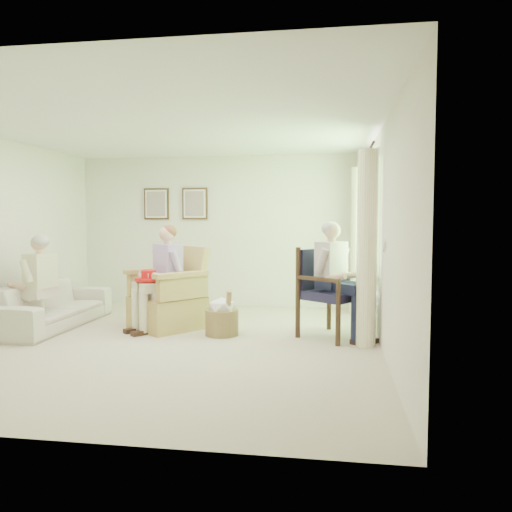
{
  "coord_description": "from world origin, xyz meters",
  "views": [
    {
      "loc": [
        1.92,
        -5.77,
        1.47
      ],
      "look_at": [
        1.01,
        0.24,
        1.05
      ],
      "focal_mm": 35.0,
      "sensor_mm": 36.0,
      "label": 1
    }
  ],
  "objects_px": {
    "wicker_armchair": "(168,302)",
    "wood_armchair": "(333,288)",
    "red_hat": "(149,277)",
    "hatbox": "(222,316)",
    "person_sofa": "(36,278)",
    "person_dark": "(334,270)",
    "person_wicker": "(164,270)",
    "sofa": "(51,305)"
  },
  "relations": [
    {
      "from": "person_dark",
      "to": "red_hat",
      "type": "distance_m",
      "value": 2.43
    },
    {
      "from": "person_dark",
      "to": "wood_armchair",
      "type": "bearing_deg",
      "value": 35.96
    },
    {
      "from": "person_sofa",
      "to": "person_wicker",
      "type": "bearing_deg",
      "value": 110.78
    },
    {
      "from": "person_wicker",
      "to": "person_dark",
      "type": "xyz_separation_m",
      "value": [
        2.26,
        -0.17,
        0.04
      ]
    },
    {
      "from": "person_dark",
      "to": "red_hat",
      "type": "bearing_deg",
      "value": 125.42
    },
    {
      "from": "person_wicker",
      "to": "red_hat",
      "type": "bearing_deg",
      "value": -99.63
    },
    {
      "from": "wood_armchair",
      "to": "person_dark",
      "type": "bearing_deg",
      "value": -144.04
    },
    {
      "from": "person_sofa",
      "to": "sofa",
      "type": "bearing_deg",
      "value": -171.96
    },
    {
      "from": "wood_armchair",
      "to": "red_hat",
      "type": "bearing_deg",
      "value": 129.74
    },
    {
      "from": "hatbox",
      "to": "wood_armchair",
      "type": "bearing_deg",
      "value": 8.29
    },
    {
      "from": "sofa",
      "to": "person_dark",
      "type": "relative_size",
      "value": 1.47
    },
    {
      "from": "person_sofa",
      "to": "hatbox",
      "type": "height_order",
      "value": "person_sofa"
    },
    {
      "from": "person_dark",
      "to": "hatbox",
      "type": "distance_m",
      "value": 1.55
    },
    {
      "from": "wood_armchair",
      "to": "hatbox",
      "type": "height_order",
      "value": "wood_armchair"
    },
    {
      "from": "person_sofa",
      "to": "wicker_armchair",
      "type": "bearing_deg",
      "value": 115.59
    },
    {
      "from": "sofa",
      "to": "person_wicker",
      "type": "height_order",
      "value": "person_wicker"
    },
    {
      "from": "wood_armchair",
      "to": "red_hat",
      "type": "relative_size",
      "value": 3.1
    },
    {
      "from": "wood_armchair",
      "to": "hatbox",
      "type": "bearing_deg",
      "value": 134.24
    },
    {
      "from": "person_wicker",
      "to": "hatbox",
      "type": "relative_size",
      "value": 2.21
    },
    {
      "from": "wicker_armchair",
      "to": "person_wicker",
      "type": "xyz_separation_m",
      "value": [
        0.0,
        -0.15,
        0.47
      ]
    },
    {
      "from": "person_sofa",
      "to": "person_dark",
      "type": "bearing_deg",
      "value": 101.04
    },
    {
      "from": "sofa",
      "to": "hatbox",
      "type": "height_order",
      "value": "hatbox"
    },
    {
      "from": "person_wicker",
      "to": "sofa",
      "type": "bearing_deg",
      "value": -139.21
    },
    {
      "from": "person_wicker",
      "to": "hatbox",
      "type": "xyz_separation_m",
      "value": [
        0.84,
        -0.19,
        -0.58
      ]
    },
    {
      "from": "sofa",
      "to": "person_dark",
      "type": "bearing_deg",
      "value": -91.8
    },
    {
      "from": "sofa",
      "to": "hatbox",
      "type": "distance_m",
      "value": 2.48
    },
    {
      "from": "red_hat",
      "to": "hatbox",
      "type": "distance_m",
      "value": 1.12
    },
    {
      "from": "person_sofa",
      "to": "hatbox",
      "type": "relative_size",
      "value": 2.02
    },
    {
      "from": "person_sofa",
      "to": "red_hat",
      "type": "relative_size",
      "value": 3.54
    },
    {
      "from": "sofa",
      "to": "person_wicker",
      "type": "xyz_separation_m",
      "value": [
        1.64,
        0.04,
        0.51
      ]
    },
    {
      "from": "wicker_armchair",
      "to": "person_sofa",
      "type": "height_order",
      "value": "person_sofa"
    },
    {
      "from": "wicker_armchair",
      "to": "wood_armchair",
      "type": "relative_size",
      "value": 1.01
    },
    {
      "from": "person_wicker",
      "to": "red_hat",
      "type": "height_order",
      "value": "person_wicker"
    },
    {
      "from": "sofa",
      "to": "person_wicker",
      "type": "distance_m",
      "value": 1.72
    },
    {
      "from": "wicker_armchair",
      "to": "hatbox",
      "type": "xyz_separation_m",
      "value": [
        0.84,
        -0.34,
        -0.11
      ]
    },
    {
      "from": "sofa",
      "to": "red_hat",
      "type": "relative_size",
      "value": 5.89
    },
    {
      "from": "person_dark",
      "to": "hatbox",
      "type": "height_order",
      "value": "person_dark"
    },
    {
      "from": "person_wicker",
      "to": "wood_armchair",
      "type": "bearing_deg",
      "value": 39.69
    },
    {
      "from": "person_dark",
      "to": "person_sofa",
      "type": "xyz_separation_m",
      "value": [
        -3.9,
        -0.2,
        -0.14
      ]
    },
    {
      "from": "sofa",
      "to": "person_sofa",
      "type": "distance_m",
      "value": 0.53
    },
    {
      "from": "red_hat",
      "to": "person_sofa",
      "type": "bearing_deg",
      "value": -171.25
    },
    {
      "from": "wicker_armchair",
      "to": "person_sofa",
      "type": "bearing_deg",
      "value": -123.2
    }
  ]
}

